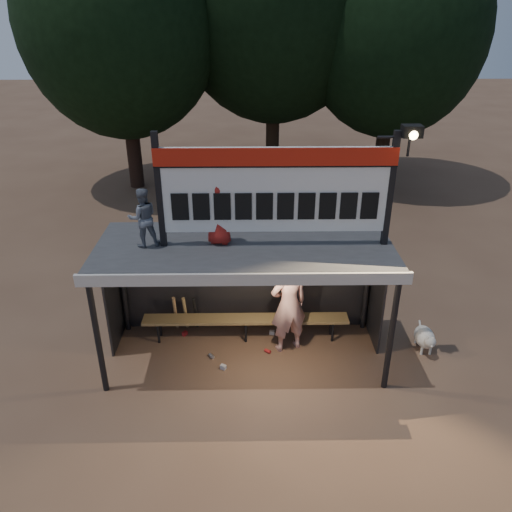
% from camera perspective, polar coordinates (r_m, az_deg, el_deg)
% --- Properties ---
extents(ground, '(80.00, 80.00, 0.00)m').
position_cam_1_polar(ground, '(9.61, -1.18, -11.27)').
color(ground, brown).
rests_on(ground, ground).
extents(player, '(0.84, 0.69, 1.97)m').
position_cam_1_polar(player, '(9.26, 3.76, -5.53)').
color(player, white).
rests_on(player, ground).
extents(child_a, '(0.58, 0.52, 1.00)m').
position_cam_1_polar(child_a, '(8.36, -12.80, 4.30)').
color(child_a, slate).
rests_on(child_a, dugout_shelter).
extents(child_b, '(0.59, 0.45, 1.08)m').
position_cam_1_polar(child_b, '(8.26, -4.24, 4.91)').
color(child_b, maroon).
rests_on(child_b, dugout_shelter).
extents(dugout_shelter, '(5.10, 2.08, 2.32)m').
position_cam_1_polar(dugout_shelter, '(8.82, -1.28, -0.78)').
color(dugout_shelter, '#373739').
rests_on(dugout_shelter, ground).
extents(scoreboard_assembly, '(4.10, 0.27, 1.99)m').
position_cam_1_polar(scoreboard_assembly, '(8.02, 2.63, 7.83)').
color(scoreboard_assembly, black).
rests_on(scoreboard_assembly, dugout_shelter).
extents(bench, '(4.00, 0.35, 0.48)m').
position_cam_1_polar(bench, '(9.80, -1.19, -7.30)').
color(bench, olive).
rests_on(bench, ground).
extents(tree_left, '(6.46, 6.46, 9.27)m').
position_cam_1_polar(tree_left, '(18.06, -15.35, 24.56)').
color(tree_left, black).
rests_on(tree_left, ground).
extents(tree_right, '(6.08, 6.08, 8.72)m').
position_cam_1_polar(tree_right, '(18.76, 15.68, 23.57)').
color(tree_right, black).
rests_on(tree_right, ground).
extents(dog, '(0.36, 0.81, 0.49)m').
position_cam_1_polar(dog, '(10.11, 18.76, -8.83)').
color(dog, silver).
rests_on(dog, ground).
extents(bats, '(0.47, 0.33, 0.84)m').
position_cam_1_polar(bats, '(10.11, -8.06, -6.45)').
color(bats, '#9E754A').
rests_on(bats, ground).
extents(litter, '(1.86, 1.16, 0.08)m').
position_cam_1_polar(litter, '(9.75, -2.80, -10.38)').
color(litter, red).
rests_on(litter, ground).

